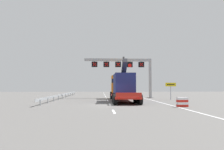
{
  "coord_description": "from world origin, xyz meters",
  "views": [
    {
      "loc": [
        -1.1,
        -22.73,
        1.95
      ],
      "look_at": [
        0.69,
        9.78,
        3.68
      ],
      "focal_mm": 34.56,
      "sensor_mm": 36.0,
      "label": 1
    }
  ],
  "objects": [
    {
      "name": "lane_markings",
      "position": [
        -0.05,
        19.42,
        0.01
      ],
      "size": [
        0.2,
        53.43,
        0.01
      ],
      "color": "silver",
      "rests_on": "ground"
    },
    {
      "name": "guardrail_left",
      "position": [
        -7.23,
        14.03,
        0.56
      ],
      "size": [
        0.13,
        32.06,
        0.76
      ],
      "color": "#999EA3",
      "rests_on": "ground"
    },
    {
      "name": "edge_line_right",
      "position": [
        6.2,
        12.0,
        0.01
      ],
      "size": [
        0.2,
        63.0,
        0.01
      ],
      "primitive_type": "cube",
      "color": "silver",
      "rests_on": "ground"
    },
    {
      "name": "ground",
      "position": [
        0.0,
        0.0,
        0.0
      ],
      "size": [
        112.0,
        112.0,
        0.0
      ],
      "primitive_type": "plane",
      "color": "slate"
    },
    {
      "name": "overhead_lane_gantry",
      "position": [
        3.33,
        13.55,
        5.42
      ],
      "size": [
        11.63,
        0.9,
        6.98
      ],
      "color": "#9EA0A5",
      "rests_on": "ground"
    },
    {
      "name": "crash_barrier_striped",
      "position": [
        6.75,
        -2.45,
        0.45
      ],
      "size": [
        1.04,
        0.59,
        0.9
      ],
      "color": "red",
      "rests_on": "ground"
    },
    {
      "name": "exit_sign_yellow",
      "position": [
        9.25,
        8.39,
        1.9
      ],
      "size": [
        1.56,
        0.15,
        2.49
      ],
      "color": "#9EA0A5",
      "rests_on": "ground"
    },
    {
      "name": "heavy_haul_truck_red",
      "position": [
        1.92,
        7.25,
        1.99
      ],
      "size": [
        3.14,
        14.09,
        5.3
      ],
      "color": "red",
      "rests_on": "ground"
    }
  ]
}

